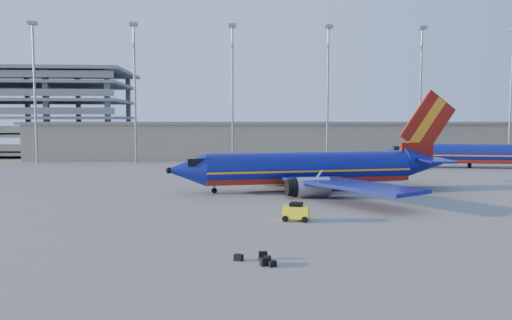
# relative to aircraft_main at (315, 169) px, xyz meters

# --- Properties ---
(ground) EXTENTS (220.00, 220.00, 0.00)m
(ground) POSITION_rel_aircraft_main_xyz_m (-4.75, -4.85, -2.80)
(ground) COLOR slate
(ground) RESTS_ON ground
(terminal_building) EXTENTS (122.00, 16.00, 8.50)m
(terminal_building) POSITION_rel_aircraft_main_xyz_m (5.25, 53.15, 1.52)
(terminal_building) COLOR gray
(terminal_building) RESTS_ON ground
(parking_garage) EXTENTS (62.00, 32.00, 21.40)m
(parking_garage) POSITION_rel_aircraft_main_xyz_m (-66.75, 69.20, 8.93)
(parking_garage) COLOR slate
(parking_garage) RESTS_ON ground
(light_mast_row) EXTENTS (101.60, 1.60, 28.65)m
(light_mast_row) POSITION_rel_aircraft_main_xyz_m (0.25, 41.15, 14.76)
(light_mast_row) COLOR gray
(light_mast_row) RESTS_ON ground
(aircraft_main) EXTENTS (38.53, 36.83, 13.09)m
(aircraft_main) POSITION_rel_aircraft_main_xyz_m (0.00, 0.00, 0.00)
(aircraft_main) COLOR navy
(aircraft_main) RESTS_ON ground
(aircraft_second) EXTENTS (34.72, 14.55, 11.86)m
(aircraft_second) POSITION_rel_aircraft_main_xyz_m (35.21, 26.80, -0.07)
(aircraft_second) COLOR navy
(aircraft_second) RESTS_ON ground
(baggage_tug) EXTENTS (2.64, 2.03, 1.67)m
(baggage_tug) POSITION_rel_aircraft_main_xyz_m (-5.25, -19.03, -1.93)
(baggage_tug) COLOR #FFF316
(baggage_tug) RESTS_ON ground
(luggage_pile) EXTENTS (2.68, 2.17, 0.51)m
(luggage_pile) POSITION_rel_aircraft_main_xyz_m (-9.46, -31.92, -2.56)
(luggage_pile) COLOR black
(luggage_pile) RESTS_ON ground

